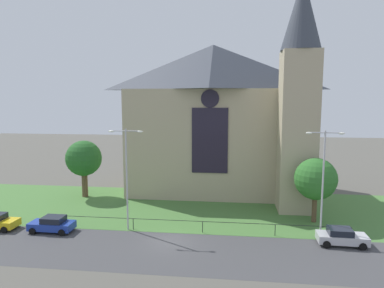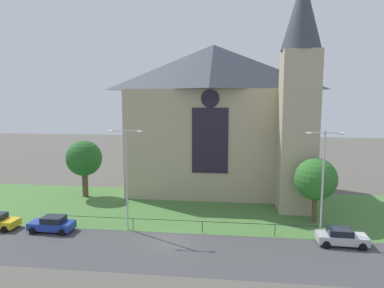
{
  "view_description": "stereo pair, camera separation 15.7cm",
  "coord_description": "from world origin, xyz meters",
  "views": [
    {
      "loc": [
        5.47,
        -29.25,
        12.76
      ],
      "look_at": [
        1.1,
        8.0,
        7.85
      ],
      "focal_mm": 32.34,
      "sensor_mm": 36.0,
      "label": 1
    },
    {
      "loc": [
        5.62,
        -29.23,
        12.76
      ],
      "look_at": [
        1.1,
        8.0,
        7.85
      ],
      "focal_mm": 32.34,
      "sensor_mm": 36.0,
      "label": 2
    }
  ],
  "objects": [
    {
      "name": "road_asphalt",
      "position": [
        0.0,
        -2.0,
        0.0
      ],
      "size": [
        120.0,
        8.0,
        0.01
      ],
      "primitive_type": "cube",
      "color": "#424244",
      "rests_on": "ground"
    },
    {
      "name": "streetlamp_near",
      "position": [
        -4.58,
        2.4,
        6.17
      ],
      "size": [
        3.37,
        0.26,
        9.95
      ],
      "color": "#B2B2B7",
      "rests_on": "ground"
    },
    {
      "name": "parked_car_blue",
      "position": [
        -11.69,
        1.04,
        0.74
      ],
      "size": [
        4.22,
        2.06,
        1.51
      ],
      "rotation": [
        0.0,
        0.0,
        3.13
      ],
      "color": "#1E3899",
      "rests_on": "ground"
    },
    {
      "name": "tree_right_near",
      "position": [
        14.08,
        6.77,
        4.56
      ],
      "size": [
        4.33,
        4.33,
        6.75
      ],
      "color": "brown",
      "rests_on": "ground"
    },
    {
      "name": "iron_railing",
      "position": [
        2.76,
        2.5,
        0.96
      ],
      "size": [
        27.42,
        0.07,
        1.13
      ],
      "color": "black",
      "rests_on": "ground"
    },
    {
      "name": "grass_verge",
      "position": [
        0.0,
        8.0,
        0.0
      ],
      "size": [
        120.0,
        20.0,
        0.01
      ],
      "primitive_type": "cube",
      "color": "#477538",
      "rests_on": "ground"
    },
    {
      "name": "church_building",
      "position": [
        3.54,
        17.96,
        10.27
      ],
      "size": [
        23.2,
        16.2,
        26.0
      ],
      "color": "tan",
      "rests_on": "ground"
    },
    {
      "name": "tree_left_far",
      "position": [
        -13.68,
        13.1,
        5.04
      ],
      "size": [
        4.62,
        4.62,
        7.42
      ],
      "color": "brown",
      "rests_on": "ground"
    },
    {
      "name": "parked_car_silver",
      "position": [
        15.15,
        1.1,
        0.74
      ],
      "size": [
        4.25,
        2.13,
        1.51
      ],
      "rotation": [
        0.0,
        0.0,
        -0.03
      ],
      "color": "#B7B7BC",
      "rests_on": "ground"
    },
    {
      "name": "ground",
      "position": [
        0.0,
        10.0,
        0.0
      ],
      "size": [
        160.0,
        160.0,
        0.0
      ],
      "primitive_type": "plane",
      "color": "#56544C"
    },
    {
      "name": "streetlamp_far",
      "position": [
        13.67,
        2.4,
        6.19
      ],
      "size": [
        3.37,
        0.26,
        9.99
      ],
      "color": "#B2B2B7",
      "rests_on": "ground"
    }
  ]
}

